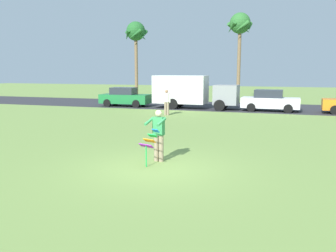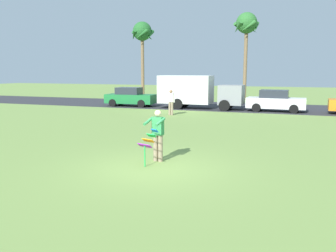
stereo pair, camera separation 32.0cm
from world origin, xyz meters
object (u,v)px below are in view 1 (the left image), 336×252
(person_kite_flyer, at_px, (158,133))
(palm_tree_left_near, at_px, (136,34))
(parked_car_green, at_px, (125,97))
(kite_held, at_px, (149,142))
(parked_car_white, at_px, (270,101))
(parked_truck_grey_van, at_px, (190,91))
(person_walker_near, at_px, (167,102))
(palm_tree_right_near, at_px, (240,27))

(person_kite_flyer, distance_m, palm_tree_left_near, 29.68)
(parked_car_green, bearing_deg, kite_held, -62.74)
(parked_car_green, relative_size, parked_car_white, 1.00)
(parked_truck_grey_van, xyz_separation_m, parked_car_white, (6.14, 0.00, -0.64))
(parked_car_white, xyz_separation_m, person_walker_near, (-6.61, -4.64, 0.16))
(parked_truck_grey_van, bearing_deg, parked_car_green, -179.99)
(parked_car_green, distance_m, palm_tree_left_near, 12.10)
(parked_car_green, height_order, person_walker_near, person_walker_near)
(person_kite_flyer, relative_size, palm_tree_right_near, 0.20)
(palm_tree_right_near, bearing_deg, person_kite_flyer, -88.64)
(palm_tree_right_near, bearing_deg, palm_tree_left_near, -179.71)
(kite_held, bearing_deg, parked_car_green, 117.26)
(parked_car_green, bearing_deg, palm_tree_left_near, 107.61)
(palm_tree_right_near, bearing_deg, kite_held, -88.85)
(person_kite_flyer, height_order, palm_tree_right_near, palm_tree_right_near)
(person_kite_flyer, height_order, parked_car_green, person_kite_flyer)
(person_walker_near, bearing_deg, parked_truck_grey_van, 84.16)
(kite_held, xyz_separation_m, parked_truck_grey_van, (-3.09, 17.16, 0.63))
(person_walker_near, bearing_deg, palm_tree_right_near, 78.28)
(parked_car_green, relative_size, person_walker_near, 2.46)
(parked_car_green, bearing_deg, person_walker_near, -41.34)
(parked_truck_grey_van, relative_size, palm_tree_left_near, 0.80)
(parked_car_green, bearing_deg, parked_car_white, 0.01)
(parked_car_green, xyz_separation_m, parked_truck_grey_van, (5.75, 0.00, 0.64))
(parked_car_white, height_order, palm_tree_right_near, palm_tree_right_near)
(parked_car_green, distance_m, palm_tree_right_near, 14.54)
(parked_truck_grey_van, bearing_deg, person_kite_flyer, -79.13)
(parked_truck_grey_van, relative_size, person_walker_near, 3.89)
(kite_held, relative_size, parked_car_green, 0.27)
(person_kite_flyer, relative_size, parked_car_green, 0.41)
(palm_tree_right_near, xyz_separation_m, person_walker_near, (-3.03, -14.59, -6.44))
(parked_truck_grey_van, bearing_deg, palm_tree_right_near, 75.62)
(kite_held, height_order, palm_tree_right_near, palm_tree_right_near)
(palm_tree_left_near, bearing_deg, parked_car_white, -33.34)
(kite_held, relative_size, parked_car_white, 0.27)
(parked_car_white, relative_size, palm_tree_left_near, 0.51)
(parked_car_white, bearing_deg, person_walker_near, -144.93)
(person_kite_flyer, bearing_deg, palm_tree_right_near, 91.36)
(person_kite_flyer, height_order, palm_tree_left_near, palm_tree_left_near)
(parked_car_white, height_order, palm_tree_left_near, palm_tree_left_near)
(palm_tree_left_near, relative_size, palm_tree_right_near, 0.95)
(kite_held, xyz_separation_m, parked_car_green, (-8.84, 17.16, -0.00))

